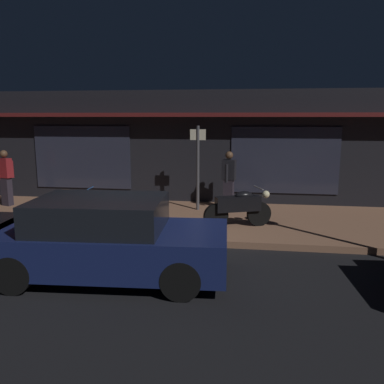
{
  "coord_description": "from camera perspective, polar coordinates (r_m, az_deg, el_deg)",
  "views": [
    {
      "loc": [
        2.2,
        -7.34,
        2.81
      ],
      "look_at": [
        0.77,
        2.4,
        0.95
      ],
      "focal_mm": 37.65,
      "sensor_mm": 36.0,
      "label": 1
    }
  ],
  "objects": [
    {
      "name": "sidewalk_slab",
      "position": [
        10.92,
        -3.53,
        -3.83
      ],
      "size": [
        18.0,
        4.0,
        0.15
      ],
      "primitive_type": "cube",
      "color": "#8C6047",
      "rests_on": "ground_plane"
    },
    {
      "name": "person_bystander",
      "position": [
        11.68,
        5.24,
        1.88
      ],
      "size": [
        0.42,
        0.62,
        1.67
      ],
      "color": "#28232D",
      "rests_on": "sidewalk_slab"
    },
    {
      "name": "ground_plane",
      "position": [
        8.16,
        -7.91,
        -9.54
      ],
      "size": [
        60.0,
        60.0,
        0.0
      ],
      "primitive_type": "plane",
      "color": "black"
    },
    {
      "name": "parked_car_far",
      "position": [
        7.21,
        -12.05,
        -6.52
      ],
      "size": [
        4.2,
        2.0,
        1.42
      ],
      "color": "black",
      "rests_on": "ground_plane"
    },
    {
      "name": "storefront_building",
      "position": [
        13.94,
        -0.74,
        6.56
      ],
      "size": [
        18.0,
        3.3,
        3.6
      ],
      "color": "black",
      "rests_on": "ground_plane"
    },
    {
      "name": "sign_post",
      "position": [
        11.42,
        0.83,
        4.16
      ],
      "size": [
        0.44,
        0.09,
        2.4
      ],
      "color": "#47474C",
      "rests_on": "sidewalk_slab"
    },
    {
      "name": "bicycle_parked",
      "position": [
        10.57,
        -16.22,
        -2.32
      ],
      "size": [
        1.66,
        0.42,
        0.91
      ],
      "color": "black",
      "rests_on": "sidewalk_slab"
    },
    {
      "name": "motorcycle",
      "position": [
        9.81,
        6.7,
        -2.11
      ],
      "size": [
        1.63,
        0.82,
        0.97
      ],
      "color": "black",
      "rests_on": "sidewalk_slab"
    },
    {
      "name": "person_photographer",
      "position": [
        13.28,
        -24.9,
        1.99
      ],
      "size": [
        0.42,
        0.61,
        1.67
      ],
      "color": "#28232D",
      "rests_on": "sidewalk_slab"
    }
  ]
}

